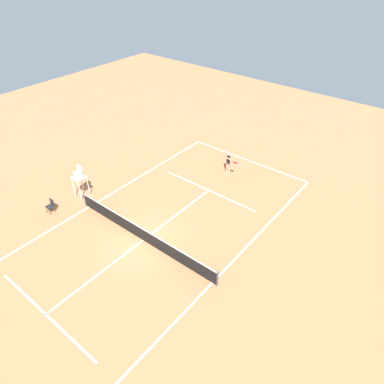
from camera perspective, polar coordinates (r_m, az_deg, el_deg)
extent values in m
plane|color=#D37A4C|center=(21.61, -7.86, -7.68)|extent=(60.00, 60.00, 0.00)
cube|color=white|center=(29.27, 9.03, 5.08)|extent=(10.28, 0.10, 0.01)
cube|color=white|center=(19.24, 3.32, -14.36)|extent=(0.10, 23.98, 0.01)
cube|color=white|center=(24.83, -16.24, -2.31)|extent=(0.10, 23.98, 0.01)
cube|color=white|center=(25.41, 2.70, 0.29)|extent=(7.71, 0.10, 0.01)
cube|color=white|center=(19.37, -22.49, -17.73)|extent=(7.71, 0.10, 0.01)
cube|color=white|center=(21.61, -7.86, -7.67)|extent=(0.10, 13.19, 0.01)
cylinder|color=#4C4C51|center=(18.73, 4.14, -13.75)|extent=(0.10, 0.10, 1.07)
cylinder|color=#4C4C51|center=(24.73, -16.87, -1.06)|extent=(0.10, 0.10, 1.07)
cube|color=black|center=(21.30, -7.96, -6.79)|extent=(10.88, 0.03, 0.91)
cube|color=white|center=(20.99, -8.07, -5.84)|extent=(10.88, 0.04, 0.06)
cylinder|color=#D8A884|center=(27.47, 5.94, 4.06)|extent=(0.12, 0.12, 0.76)
cylinder|color=#D8A884|center=(27.35, 5.64, 3.93)|extent=(0.12, 0.12, 0.76)
cylinder|color=black|center=(27.06, 5.88, 5.20)|extent=(0.28, 0.28, 0.59)
sphere|color=#D8A884|center=(26.83, 5.94, 6.06)|extent=(0.21, 0.21, 0.21)
cylinder|color=#D8A884|center=(27.16, 6.16, 5.38)|extent=(0.09, 0.09, 0.53)
cylinder|color=#D8A884|center=(26.68, 6.00, 5.27)|extent=(0.53, 0.20, 0.09)
cylinder|color=black|center=(26.44, 6.59, 4.93)|extent=(0.26, 0.09, 0.04)
ellipsoid|color=red|center=(26.27, 7.02, 4.67)|extent=(0.37, 0.34, 0.04)
sphere|color=#CCE033|center=(27.06, 3.41, 2.80)|extent=(0.07, 0.07, 0.07)
cylinder|color=silver|center=(25.13, -17.58, 0.12)|extent=(0.07, 0.07, 1.55)
cylinder|color=silver|center=(25.64, -18.50, 0.69)|extent=(0.07, 0.07, 1.55)
cylinder|color=silver|center=(25.43, -16.33, 0.84)|extent=(0.07, 0.07, 1.55)
cylinder|color=silver|center=(25.93, -17.27, 1.39)|extent=(0.07, 0.07, 1.55)
cube|color=silver|center=(25.10, -17.74, 2.27)|extent=(0.80, 0.80, 0.06)
cube|color=silver|center=(24.98, -17.84, 2.71)|extent=(0.50, 0.44, 0.40)
cube|color=silver|center=(24.89, -17.62, 3.58)|extent=(0.50, 0.06, 0.50)
cylinder|color=#262626|center=(24.87, -21.90, -2.98)|extent=(0.04, 0.04, 0.45)
cylinder|color=#262626|center=(25.13, -22.33, -2.65)|extent=(0.04, 0.04, 0.45)
cylinder|color=#262626|center=(24.98, -21.24, -2.59)|extent=(0.04, 0.04, 0.45)
cylinder|color=#262626|center=(25.25, -21.68, -2.27)|extent=(0.04, 0.04, 0.45)
cube|color=#232328|center=(24.91, -21.92, -2.16)|extent=(0.44, 0.44, 0.06)
cube|color=#232328|center=(24.84, -21.63, -1.47)|extent=(0.44, 0.04, 0.44)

